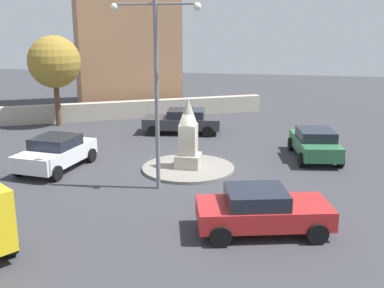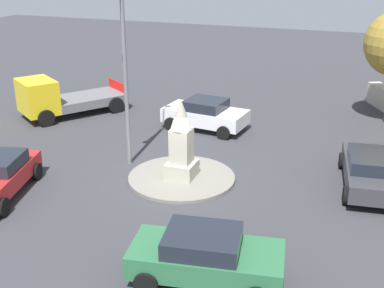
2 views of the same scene
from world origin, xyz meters
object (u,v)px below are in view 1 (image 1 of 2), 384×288
object	(u,v)px
car_dark_grey_waiting	(183,121)
car_red_far_side	(262,210)
monument	(188,136)
streetlamp	(156,74)
car_green_parked_right	(315,143)
corner_building	(125,28)
car_white_passing	(56,152)
tree_near_wall	(54,62)

from	to	relation	value
car_dark_grey_waiting	car_red_far_side	world-z (taller)	car_dark_grey_waiting
monument	streetlamp	world-z (taller)	streetlamp
monument	car_red_far_side	world-z (taller)	monument
car_dark_grey_waiting	car_green_parked_right	distance (m)	8.21
monument	corner_building	bearing A→B (deg)	118.31
car_dark_grey_waiting	car_white_passing	world-z (taller)	car_white_passing
car_green_parked_right	tree_near_wall	distance (m)	16.32
car_red_far_side	car_green_parked_right	xyz separation A→B (m)	(2.06, 8.53, 0.02)
car_dark_grey_waiting	tree_near_wall	bearing A→B (deg)	176.29
streetlamp	car_green_parked_right	bearing A→B (deg)	41.23
monument	streetlamp	xyz separation A→B (m)	(-0.66, -2.55, 2.92)
car_dark_grey_waiting	corner_building	bearing A→B (deg)	127.66
car_white_passing	tree_near_wall	world-z (taller)	tree_near_wall
car_dark_grey_waiting	car_green_parked_right	size ratio (longest dim) A/B	1.10
car_dark_grey_waiting	car_red_far_side	bearing A→B (deg)	-67.17
monument	corner_building	distance (m)	17.32
monument	car_white_passing	size ratio (longest dim) A/B	0.73
car_dark_grey_waiting	tree_near_wall	xyz separation A→B (m)	(-8.14, 0.53, 3.21)
car_white_passing	car_green_parked_right	distance (m)	11.91
streetlamp	corner_building	xyz separation A→B (m)	(-7.29, 17.30, 1.46)
car_dark_grey_waiting	car_green_parked_right	xyz separation A→B (m)	(7.26, -3.82, 0.01)
streetlamp	car_dark_grey_waiting	xyz separation A→B (m)	(-1.08, 9.25, -3.69)
car_red_far_side	car_dark_grey_waiting	bearing A→B (deg)	112.83
car_white_passing	car_red_far_side	bearing A→B (deg)	-26.65
car_red_far_side	monument	bearing A→B (deg)	121.53
car_red_far_side	tree_near_wall	bearing A→B (deg)	136.00
car_dark_grey_waiting	streetlamp	bearing A→B (deg)	-83.37
streetlamp	tree_near_wall	xyz separation A→B (m)	(-9.22, 9.77, -0.48)
car_white_passing	car_green_parked_right	bearing A→B (deg)	19.21
car_white_passing	car_red_far_side	distance (m)	10.28
car_red_far_side	corner_building	bearing A→B (deg)	119.22
monument	streetlamp	size ratio (longest dim) A/B	0.42
monument	tree_near_wall	size ratio (longest dim) A/B	0.54
monument	car_white_passing	world-z (taller)	monument
corner_building	tree_near_wall	distance (m)	8.01
car_dark_grey_waiting	corner_building	distance (m)	11.41
monument	corner_building	xyz separation A→B (m)	(-7.95, 14.76, 4.38)
car_white_passing	tree_near_wall	distance (m)	9.79
corner_building	tree_near_wall	bearing A→B (deg)	-104.33
monument	car_green_parked_right	world-z (taller)	monument
car_red_far_side	corner_building	distance (m)	23.95
tree_near_wall	car_green_parked_right	bearing A→B (deg)	-15.77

